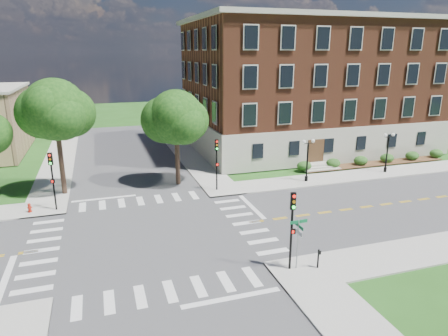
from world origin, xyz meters
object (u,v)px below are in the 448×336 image
object	(u,v)px
traffic_signal_se	(292,221)
traffic_signal_nw	(52,174)
twin_lamp_east	(387,150)
fire_hydrant	(30,208)
traffic_signal_ne	(217,158)
push_button_post	(318,258)
twin_lamp_west	(308,158)
street_sign_pole	(298,235)

from	to	relation	value
traffic_signal_se	traffic_signal_nw	world-z (taller)	same
twin_lamp_east	fire_hydrant	bearing A→B (deg)	-178.96
traffic_signal_ne	push_button_post	world-z (taller)	traffic_signal_ne
traffic_signal_ne	twin_lamp_west	size ratio (longest dim) A/B	1.13
twin_lamp_east	push_button_post	world-z (taller)	twin_lamp_east
traffic_signal_se	push_button_post	xyz separation A→B (m)	(1.64, -0.43, -2.39)
street_sign_pole	fire_hydrant	distance (m)	21.89
street_sign_pole	traffic_signal_nw	bearing A→B (deg)	135.27
fire_hydrant	twin_lamp_east	bearing A→B (deg)	1.04
traffic_signal_nw	push_button_post	world-z (taller)	traffic_signal_nw
twin_lamp_east	push_button_post	bearing A→B (deg)	-138.29
twin_lamp_west	push_button_post	world-z (taller)	twin_lamp_west
traffic_signal_se	traffic_signal_nw	distance (m)	19.97
traffic_signal_se	twin_lamp_west	bearing A→B (deg)	57.88
push_button_post	fire_hydrant	size ratio (longest dim) A/B	1.60
street_sign_pole	twin_lamp_west	bearing A→B (deg)	59.15
traffic_signal_se	twin_lamp_east	size ratio (longest dim) A/B	1.13
twin_lamp_west	fire_hydrant	bearing A→B (deg)	-179.02
traffic_signal_se	street_sign_pole	xyz separation A→B (m)	(0.42, -0.05, -0.88)
traffic_signal_nw	twin_lamp_east	size ratio (longest dim) A/B	1.13
traffic_signal_ne	twin_lamp_west	distance (m)	9.33
fire_hydrant	traffic_signal_se	bearing A→B (deg)	-41.81
traffic_signal_ne	push_button_post	size ratio (longest dim) A/B	4.00
street_sign_pole	traffic_signal_ne	bearing A→B (deg)	91.76
twin_lamp_east	push_button_post	xyz separation A→B (m)	(-17.25, -15.38, -1.73)
traffic_signal_ne	traffic_signal_nw	bearing A→B (deg)	-177.08
twin_lamp_east	traffic_signal_nw	bearing A→B (deg)	-178.76
traffic_signal_se	street_sign_pole	distance (m)	0.97
twin_lamp_west	street_sign_pole	xyz separation A→B (m)	(-8.84, -14.80, -0.21)
twin_lamp_east	fire_hydrant	world-z (taller)	twin_lamp_east
twin_lamp_west	traffic_signal_ne	bearing A→B (deg)	178.80
twin_lamp_east	fire_hydrant	size ratio (longest dim) A/B	5.64
street_sign_pole	push_button_post	distance (m)	1.98
traffic_signal_se	twin_lamp_east	bearing A→B (deg)	38.34
twin_lamp_west	fire_hydrant	world-z (taller)	twin_lamp_west
twin_lamp_west	twin_lamp_east	world-z (taller)	same
twin_lamp_west	traffic_signal_se	bearing A→B (deg)	-122.12
traffic_signal_ne	fire_hydrant	size ratio (longest dim) A/B	6.40
twin_lamp_west	twin_lamp_east	size ratio (longest dim) A/B	1.00
traffic_signal_se	traffic_signal_ne	distance (m)	14.94
traffic_signal_se	push_button_post	size ratio (longest dim) A/B	4.00
traffic_signal_ne	twin_lamp_west	world-z (taller)	traffic_signal_ne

